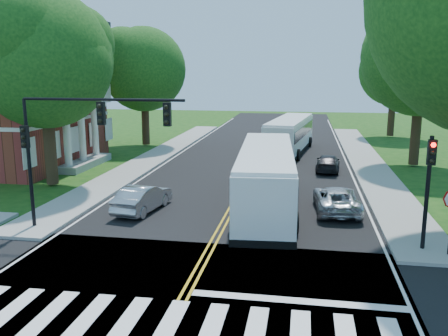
% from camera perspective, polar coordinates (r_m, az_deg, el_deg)
% --- Properties ---
extents(ground, '(140.00, 140.00, 0.00)m').
position_cam_1_polar(ground, '(14.25, -6.16, -17.48)').
color(ground, '#114010').
rests_on(ground, ground).
extents(road, '(14.00, 96.00, 0.01)m').
position_cam_1_polar(road, '(30.93, 2.89, -1.26)').
color(road, black).
rests_on(road, ground).
extents(cross_road, '(60.00, 12.00, 0.01)m').
position_cam_1_polar(cross_road, '(14.24, -6.16, -17.46)').
color(cross_road, black).
rests_on(cross_road, ground).
extents(center_line, '(0.36, 70.00, 0.01)m').
position_cam_1_polar(center_line, '(34.82, 3.67, 0.20)').
color(center_line, gold).
rests_on(center_line, road).
extents(edge_line_w, '(0.12, 70.00, 0.01)m').
position_cam_1_polar(edge_line_w, '(36.14, -7.12, 0.56)').
color(edge_line_w, silver).
rests_on(edge_line_w, road).
extents(edge_line_e, '(0.12, 70.00, 0.01)m').
position_cam_1_polar(edge_line_e, '(34.80, 14.87, -0.17)').
color(edge_line_e, silver).
rests_on(edge_line_e, road).
extents(crosswalk, '(12.60, 3.00, 0.01)m').
position_cam_1_polar(crosswalk, '(13.82, -6.76, -18.40)').
color(crosswalk, silver).
rests_on(crosswalk, road).
extents(stop_bar, '(6.60, 0.40, 0.01)m').
position_cam_1_polar(stop_bar, '(15.21, 8.87, -15.50)').
color(stop_bar, silver).
rests_on(stop_bar, road).
extents(sidewalk_nw, '(2.60, 40.00, 0.15)m').
position_cam_1_polar(sidewalk_nw, '(39.39, -7.96, 1.55)').
color(sidewalk_nw, gray).
rests_on(sidewalk_nw, ground).
extents(sidewalk_ne, '(2.60, 40.00, 0.15)m').
position_cam_1_polar(sidewalk_ne, '(37.88, 16.74, 0.76)').
color(sidewalk_ne, gray).
rests_on(sidewalk_ne, ground).
extents(tree_west_near, '(8.00, 8.00, 11.40)m').
position_cam_1_polar(tree_west_near, '(29.98, -20.88, 12.08)').
color(tree_west_near, '#2E2312').
rests_on(tree_west_near, ground).
extents(tree_west_far, '(7.60, 7.60, 10.67)m').
position_cam_1_polar(tree_west_far, '(44.38, -9.64, 11.61)').
color(tree_west_far, '#2E2312').
rests_on(tree_west_far, ground).
extents(tree_east_mid, '(8.40, 8.40, 11.93)m').
position_cam_1_polar(tree_east_mid, '(36.83, 22.71, 12.25)').
color(tree_east_mid, '#2E2312').
rests_on(tree_east_mid, ground).
extents(tree_east_far, '(7.20, 7.20, 10.34)m').
position_cam_1_polar(tree_east_far, '(52.72, 19.84, 10.93)').
color(tree_east_far, '#2E2312').
rests_on(tree_east_far, ground).
extents(signal_nw, '(7.15, 0.46, 5.66)m').
position_cam_1_polar(signal_nw, '(20.78, -17.27, 4.11)').
color(signal_nw, black).
rests_on(signal_nw, ground).
extents(signal_ne, '(0.30, 0.46, 4.40)m').
position_cam_1_polar(signal_ne, '(19.38, 23.42, -1.09)').
color(signal_ne, black).
rests_on(signal_ne, ground).
extents(bus_lead, '(3.48, 12.19, 3.12)m').
position_cam_1_polar(bus_lead, '(23.90, 5.08, -1.11)').
color(bus_lead, silver).
rests_on(bus_lead, road).
extents(bus_follow, '(3.97, 11.57, 2.93)m').
position_cam_1_polar(bus_follow, '(40.71, 7.93, 3.99)').
color(bus_follow, silver).
rests_on(bus_follow, road).
extents(hatchback, '(2.00, 4.21, 1.33)m').
position_cam_1_polar(hatchback, '(24.01, -9.76, -3.58)').
color(hatchback, '#A7A9AE').
rests_on(hatchback, road).
extents(suv, '(2.30, 4.61, 1.25)m').
position_cam_1_polar(suv, '(24.27, 13.38, -3.66)').
color(suv, '#BBBDC3').
rests_on(suv, road).
extents(dark_sedan, '(1.88, 4.00, 1.13)m').
position_cam_1_polar(dark_sedan, '(33.83, 12.39, 0.58)').
color(dark_sedan, black).
rests_on(dark_sedan, road).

